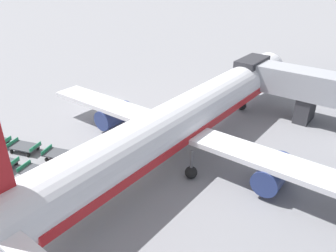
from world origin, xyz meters
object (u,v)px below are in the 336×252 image
baggage_dolly_row_near_col_c (15,190)px  airplane (185,119)px  baggage_dolly_row_mid_a_col_c (37,172)px  baggage_dolly_row_mid_a_col_b (1,163)px  baggage_dolly_row_mid_a_col_d (75,180)px  baggage_dolly_row_mid_b_col_c (60,154)px  baggage_dolly_row_near_col_d (55,201)px  baggage_dolly_row_mid_b_col_d (92,163)px  baggage_dolly_row_mid_b_col_b (24,147)px

baggage_dolly_row_near_col_c → airplane: bearing=57.2°
baggage_dolly_row_mid_a_col_c → baggage_dolly_row_near_col_c: bearing=-77.2°
baggage_dolly_row_mid_a_col_b → baggage_dolly_row_mid_a_col_d: size_ratio=1.00×
airplane → baggage_dolly_row_mid_b_col_c: (-9.20, -7.19, -3.00)m
baggage_dolly_row_near_col_d → baggage_dolly_row_mid_b_col_d: same height
baggage_dolly_row_near_col_d → baggage_dolly_row_mid_b_col_c: 6.68m
airplane → baggage_dolly_row_mid_b_col_b: bearing=-148.7°
baggage_dolly_row_mid_b_col_c → baggage_dolly_row_mid_a_col_d: bearing=-27.3°
baggage_dolly_row_mid_a_col_c → baggage_dolly_row_mid_b_col_c: (-0.49, 2.97, 0.00)m
baggage_dolly_row_mid_b_col_b → baggage_dolly_row_mid_b_col_d: 7.61m
airplane → baggage_dolly_row_mid_a_col_d: 11.03m
airplane → baggage_dolly_row_near_col_d: bearing=-110.7°
baggage_dolly_row_near_col_d → baggage_dolly_row_mid_b_col_b: size_ratio=1.00×
baggage_dolly_row_near_col_d → baggage_dolly_row_mid_a_col_b: same height
baggage_dolly_row_near_col_d → baggage_dolly_row_mid_b_col_c: (-4.68, 4.76, 0.00)m
airplane → baggage_dolly_row_mid_a_col_d: (-5.11, -9.30, -3.00)m
baggage_dolly_row_mid_a_col_d → baggage_dolly_row_mid_b_col_c: same height
baggage_dolly_row_mid_a_col_b → baggage_dolly_row_mid_b_col_b: bearing=100.9°
airplane → baggage_dolly_row_mid_b_col_d: 9.24m
airplane → baggage_dolly_row_near_col_d: size_ratio=11.94×
baggage_dolly_row_mid_a_col_b → baggage_dolly_row_mid_a_col_c: bearing=9.9°
baggage_dolly_row_mid_a_col_b → baggage_dolly_row_near_col_c: bearing=-22.1°
baggage_dolly_row_near_col_c → baggage_dolly_row_mid_b_col_c: bearing=100.9°
baggage_dolly_row_mid_a_col_c → baggage_dolly_row_mid_a_col_d: bearing=13.5°
baggage_dolly_row_mid_a_col_c → baggage_dolly_row_mid_b_col_b: same height
baggage_dolly_row_mid_a_col_b → baggage_dolly_row_near_col_d: bearing=-7.9°
baggage_dolly_row_near_col_c → baggage_dolly_row_mid_a_col_b: same height
baggage_dolly_row_mid_b_col_c → baggage_dolly_row_near_col_d: bearing=-45.5°
baggage_dolly_row_mid_b_col_b → baggage_dolly_row_mid_b_col_d: bearing=10.2°
baggage_dolly_row_mid_a_col_b → baggage_dolly_row_mid_b_col_b: 2.89m
baggage_dolly_row_mid_a_col_b → baggage_dolly_row_mid_b_col_c: same height
baggage_dolly_row_mid_b_col_d → baggage_dolly_row_near_col_d: bearing=-77.9°
airplane → baggage_dolly_row_near_col_c: (-8.14, -12.65, -3.00)m
baggage_dolly_row_near_col_c → baggage_dolly_row_near_col_d: same height
baggage_dolly_row_near_col_c → baggage_dolly_row_near_col_d: bearing=10.8°
baggage_dolly_row_mid_a_col_c → baggage_dolly_row_mid_b_col_d: bearing=48.8°
baggage_dolly_row_near_col_c → baggage_dolly_row_mid_b_col_b: (-4.99, 4.65, 0.00)m
airplane → baggage_dolly_row_near_col_d: (-4.52, -11.96, -3.00)m
baggage_dolly_row_near_col_d → baggage_dolly_row_mid_b_col_b: bearing=155.4°
baggage_dolly_row_mid_a_col_d → baggage_dolly_row_mid_b_col_d: bearing=101.5°
baggage_dolly_row_mid_a_col_b → baggage_dolly_row_mid_b_col_c: size_ratio=1.00×
airplane → baggage_dolly_row_near_col_c: 15.34m
baggage_dolly_row_mid_a_col_d → baggage_dolly_row_mid_a_col_c: bearing=-166.5°
airplane → baggage_dolly_row_mid_a_col_b: (-12.59, -10.84, -3.00)m
baggage_dolly_row_mid_b_col_c → baggage_dolly_row_mid_b_col_d: bearing=8.5°
baggage_dolly_row_mid_a_col_c → baggage_dolly_row_mid_b_col_b: (-4.43, 2.16, 0.00)m
baggage_dolly_row_mid_a_col_c → baggage_dolly_row_mid_b_col_c: 3.01m
baggage_dolly_row_near_col_c → baggage_dolly_row_mid_b_col_d: 6.49m
baggage_dolly_row_mid_a_col_b → baggage_dolly_row_mid_a_col_d: (7.48, 1.54, 0.00)m
baggage_dolly_row_near_col_d → baggage_dolly_row_mid_a_col_c: bearing=156.9°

